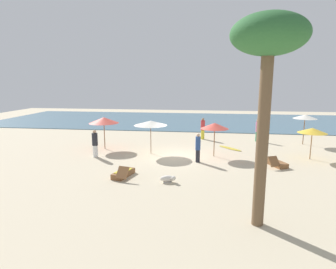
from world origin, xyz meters
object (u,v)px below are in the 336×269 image
Objects in this scene: umbrella_0 at (312,131)px; person_3 at (203,128)px; lounger_1 at (276,163)px; person_1 at (198,147)px; umbrella_2 at (215,126)px; lounger_2 at (123,173)px; person_0 at (257,130)px; person_2 at (95,143)px; surfboard at (230,148)px; umbrella_1 at (305,117)px; dog at (168,179)px; umbrella_4 at (104,120)px; palm_1 at (268,47)px; umbrella_3 at (151,123)px.

umbrella_0 reaches higher than person_3.
lounger_1 is 4.64m from person_1.
lounger_2 is at bearing -135.17° from umbrella_2.
umbrella_2 is 1.22× the size of person_3.
person_0 reaches higher than person_2.
umbrella_1 is at bearing 21.37° from surfboard.
person_3 is 2.25× the size of dog.
person_0 is 1.00× the size of person_3.
person_3 is at bearing 44.66° from person_2.
lounger_1 is 7.02m from person_0.
umbrella_4 is at bearing -160.04° from person_0.
palm_1 is at bearing -45.34° from dog.
palm_1 is at bearing -47.56° from umbrella_4.
umbrella_4 is 11.95m from lounger_1.
umbrella_2 is at bearing -2.03° from umbrella_3.
umbrella_3 is 0.98× the size of umbrella_4.
palm_1 is at bearing -58.65° from umbrella_3.
palm_1 is at bearing -99.31° from person_0.
person_2 is at bearing -158.44° from umbrella_1.
palm_1 is (-2.27, -7.27, 5.80)m from lounger_1.
person_3 is (6.87, 6.79, 0.02)m from person_2.
umbrella_4 is at bearing 132.44° from palm_1.
umbrella_3 reaches higher than surfboard.
person_1 is 4.06m from dog.
palm_1 reaches higher than umbrella_4.
person_3 is (7.08, 4.48, -1.19)m from umbrella_4.
umbrella_4 is at bearing 172.29° from umbrella_2.
dog is at bearing -97.94° from person_3.
person_3 reaches higher than lounger_2.
umbrella_4 is 2.87× the size of dog.
umbrella_0 is at bearing 24.17° from lounger_2.
umbrella_4 reaches higher than umbrella_3.
umbrella_2 is at bearing -124.60° from person_0.
umbrella_0 reaches higher than lounger_1.
person_1 is at bearing -27.48° from umbrella_3.
umbrella_2 reaches higher than person_3.
palm_1 is (2.12, -14.53, 5.04)m from person_3.
umbrella_0 is 1.13× the size of lounger_1.
person_0 is at bearing 55.40° from umbrella_2.
person_2 is at bearing -170.85° from umbrella_2.
person_2 is (-2.92, 3.52, 0.73)m from lounger_2.
person_2 is (-13.77, -1.35, -0.94)m from umbrella_0.
person_0 is (8.41, 10.01, 0.77)m from lounger_2.
person_0 is 1.01× the size of person_1.
dog is (-1.32, -3.77, -0.73)m from person_1.
umbrella_2 is 3.30m from surfboard.
person_1 is (-1.02, -1.54, -1.11)m from umbrella_2.
surfboard is (9.14, 1.24, -2.08)m from umbrella_4.
lounger_2 is at bearing -130.03° from person_0.
umbrella_0 is at bearing 1.06° from umbrella_2.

